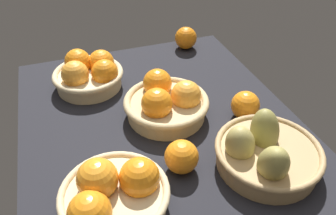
% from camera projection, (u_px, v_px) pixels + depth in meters
% --- Properties ---
extents(market_tray, '(0.84, 0.72, 0.03)m').
position_uv_depth(market_tray, '(159.00, 124.00, 0.91)').
color(market_tray, black).
rests_on(market_tray, ground).
extents(basket_far_right_pears, '(0.24, 0.24, 0.14)m').
position_uv_depth(basket_far_right_pears, '(265.00, 153.00, 0.74)').
color(basket_far_right_pears, tan).
rests_on(basket_far_right_pears, market_tray).
extents(basket_near_right, '(0.22, 0.22, 0.11)m').
position_uv_depth(basket_near_right, '(113.00, 194.00, 0.65)').
color(basket_near_right, '#D3BC8C').
rests_on(basket_near_right, market_tray).
extents(basket_center, '(0.23, 0.23, 0.11)m').
position_uv_depth(basket_center, '(166.00, 102.00, 0.89)').
color(basket_center, tan).
rests_on(basket_center, market_tray).
extents(basket_near_left, '(0.21, 0.21, 0.11)m').
position_uv_depth(basket_near_left, '(89.00, 73.00, 1.00)').
color(basket_near_left, '#D3BC8C').
rests_on(basket_near_left, market_tray).
extents(loose_orange_front_gap, '(0.08, 0.08, 0.08)m').
position_uv_depth(loose_orange_front_gap, '(245.00, 105.00, 0.88)').
color(loose_orange_front_gap, orange).
rests_on(loose_orange_front_gap, market_tray).
extents(loose_orange_back_gap, '(0.08, 0.08, 0.08)m').
position_uv_depth(loose_orange_back_gap, '(182.00, 157.00, 0.74)').
color(loose_orange_back_gap, orange).
rests_on(loose_orange_back_gap, market_tray).
extents(loose_orange_side_gap, '(0.08, 0.08, 0.08)m').
position_uv_depth(loose_orange_side_gap, '(186.00, 38.00, 1.20)').
color(loose_orange_side_gap, orange).
rests_on(loose_orange_side_gap, market_tray).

